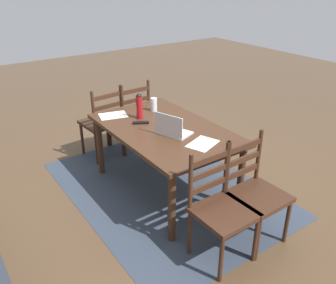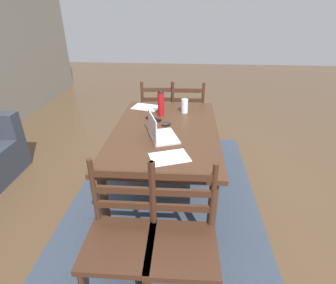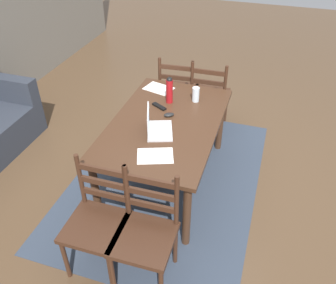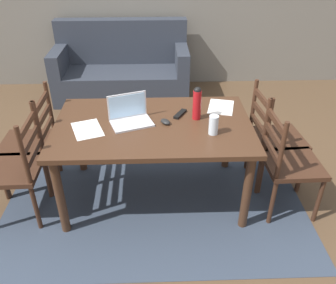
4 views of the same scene
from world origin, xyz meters
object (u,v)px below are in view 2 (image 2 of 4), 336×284
chair_right_far (158,114)px  water_bottle (161,102)px  laptop (159,132)px  tv_remote (153,119)px  dining_table (165,138)px  chair_left_far (120,238)px  chair_left_near (182,242)px  drinking_glass (185,106)px  chair_right_near (187,115)px  computer_mouse (166,124)px

chair_right_far → water_bottle: 0.85m
laptop → tv_remote: laptop is taller
dining_table → chair_left_far: (-1.09, 0.20, -0.19)m
water_bottle → tv_remote: water_bottle is taller
chair_left_near → drinking_glass: 1.58m
chair_left_far → water_bottle: water_bottle is taller
chair_right_near → chair_left_near: bearing=179.9°
tv_remote → chair_left_near: bearing=43.9°
water_bottle → tv_remote: bearing=153.4°
drinking_glass → computer_mouse: bearing=154.7°
chair_left_near → chair_right_near: same height
chair_left_far → drinking_glass: chair_left_far is taller
computer_mouse → tv_remote: computer_mouse is taller
chair_right_near → computer_mouse: bearing=168.6°
laptop → chair_left_far: bearing=169.9°
chair_left_far → computer_mouse: (1.19, -0.20, 0.29)m
drinking_glass → computer_mouse: (-0.36, 0.17, -0.06)m
water_bottle → drinking_glass: (0.10, -0.25, -0.07)m
chair_left_far → laptop: bearing=-10.1°
chair_left_far → chair_right_far: bearing=-0.1°
chair_left_near → water_bottle: size_ratio=3.40×
laptop → drinking_glass: size_ratio=2.48×
chair_right_far → chair_left_near: (-2.17, -0.39, 0.00)m
chair_left_near → chair_right_far: bearing=10.2°
chair_right_near → water_bottle: 0.88m
computer_mouse → drinking_glass: bearing=-58.5°
laptop → water_bottle: bearing=4.1°
water_bottle → drinking_glass: bearing=-67.7°
chair_right_far → tv_remote: bearing=-176.6°
chair_right_near → tv_remote: bearing=158.2°
chair_left_far → chair_left_near: same height
chair_left_near → computer_mouse: chair_left_near is taller
drinking_glass → chair_right_near: bearing=-2.6°
chair_right_far → water_bottle: water_bottle is taller
chair_left_near → drinking_glass: (1.55, 0.03, 0.35)m
laptop → computer_mouse: laptop is taller
chair_left_far → chair_left_near: bearing=-90.0°
dining_table → chair_right_near: 1.12m
chair_left_far → chair_right_near: size_ratio=1.00×
laptop → water_bottle: water_bottle is taller
computer_mouse → chair_left_near: bearing=156.2°
dining_table → chair_left_near: (-1.09, -0.20, -0.19)m
dining_table → chair_left_near: chair_left_near is taller
chair_left_far → water_bottle: (1.44, -0.12, 0.42)m
laptop → computer_mouse: size_ratio=3.76×
chair_right_near → laptop: (-1.27, 0.24, 0.33)m
computer_mouse → tv_remote: (0.13, 0.14, -0.01)m
chair_left_near → water_bottle: (1.44, 0.27, 0.42)m
chair_right_near → drinking_glass: 0.72m
chair_right_far → chair_left_far: (-2.17, 0.00, 0.00)m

